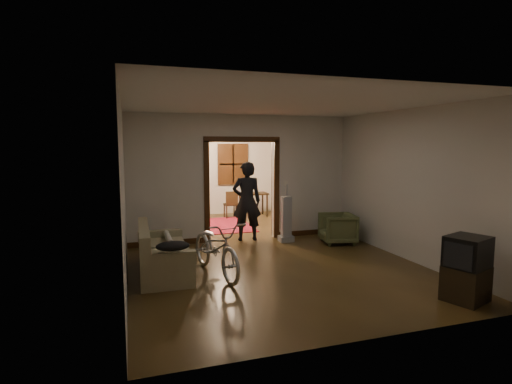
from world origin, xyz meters
name	(u,v)px	position (x,y,z in m)	size (l,w,h in m)	color
floor	(252,247)	(0.00, 0.00, 0.00)	(5.00, 8.50, 0.01)	#342410
ceiling	(251,112)	(0.00, 0.00, 2.80)	(5.00, 8.50, 0.01)	white
wall_back	(211,169)	(0.00, 4.25, 1.40)	(5.00, 0.02, 2.80)	beige
wall_left	(124,184)	(-2.50, 0.00, 1.40)	(0.02, 8.50, 2.80)	beige
wall_right	(357,178)	(2.50, 0.00, 1.40)	(0.02, 8.50, 2.80)	beige
partition_wall	(242,178)	(0.00, 0.75, 1.40)	(5.00, 0.14, 2.80)	beige
door_casing	(242,191)	(0.00, 0.75, 1.10)	(1.74, 0.20, 2.32)	#341C0B
far_window	(233,164)	(0.70, 4.21, 1.55)	(0.98, 0.06, 1.28)	black
chandelier	(223,137)	(0.00, 2.50, 2.35)	(0.24, 0.24, 0.24)	#FFE0A5
light_switch	(286,184)	(1.05, 0.68, 1.25)	(0.08, 0.01, 0.12)	silver
sofa	(164,249)	(-1.90, -1.20, 0.41)	(0.80, 1.77, 0.81)	#706D4A
rolled_paper	(168,238)	(-1.80, -0.90, 0.53)	(0.10, 0.10, 0.80)	beige
jacket	(173,246)	(-1.85, -2.11, 0.68)	(0.48, 0.36, 0.14)	black
bicycle	(216,247)	(-1.09, -1.56, 0.46)	(0.61, 1.76, 0.92)	silver
armchair	(337,228)	(1.88, -0.25, 0.33)	(0.70, 0.72, 0.66)	#4D5530
tv_stand	(466,284)	(1.93, -3.69, 0.24)	(0.53, 0.48, 0.48)	black
crt_tv	(468,253)	(1.93, -3.69, 0.68)	(0.52, 0.47, 0.45)	black
vacuum	(286,219)	(0.88, 0.23, 0.51)	(0.31, 0.25, 1.02)	gray
person	(247,201)	(0.08, 0.64, 0.89)	(0.65, 0.42, 1.77)	black
oriental_rug	(219,225)	(-0.16, 2.44, 0.01)	(1.64, 2.15, 0.02)	maroon
locker	(167,184)	(-1.37, 3.91, 1.00)	(1.00, 0.56, 2.00)	#273922
globe	(166,152)	(-1.37, 3.91, 1.94)	(0.30, 0.30, 0.30)	#1E5972
desk	(252,205)	(1.09, 3.52, 0.35)	(0.94, 0.53, 0.70)	black
desk_chair	(230,204)	(0.42, 3.47, 0.40)	(0.36, 0.36, 0.80)	black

